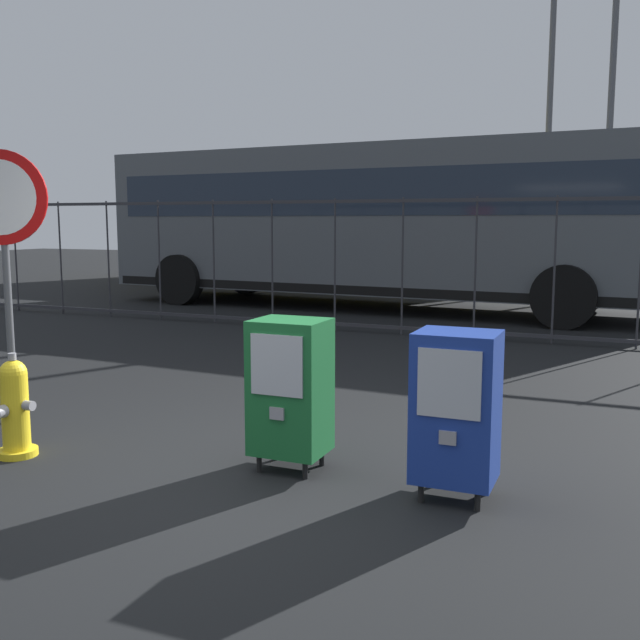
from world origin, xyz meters
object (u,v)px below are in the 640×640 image
(fire_hydrant, at_px, (15,408))
(bus_near, at_px, (375,218))
(newspaper_box_secondary, at_px, (456,407))
(newspaper_box_primary, at_px, (290,386))
(stop_sign, at_px, (3,229))
(street_light_near_right, at_px, (550,93))
(street_light_near_left, at_px, (612,81))
(bus_far, at_px, (311,219))

(fire_hydrant, relative_size, bus_near, 0.07)
(fire_hydrant, relative_size, newspaper_box_secondary, 0.73)
(newspaper_box_primary, relative_size, stop_sign, 0.46)
(newspaper_box_secondary, height_order, street_light_near_right, street_light_near_right)
(street_light_near_left, relative_size, street_light_near_right, 1.02)
(stop_sign, relative_size, bus_far, 0.21)
(street_light_near_left, bearing_deg, newspaper_box_secondary, -91.85)
(fire_hydrant, xyz_separation_m, newspaper_box_primary, (1.92, 0.51, 0.22))
(fire_hydrant, bearing_deg, street_light_near_left, 75.39)
(bus_far, bearing_deg, bus_near, -54.94)
(bus_near, bearing_deg, street_light_near_left, 48.17)
(street_light_near_right, bearing_deg, fire_hydrant, -98.78)
(newspaper_box_secondary, height_order, bus_near, bus_near)
(bus_far, distance_m, street_light_near_right, 6.68)
(fire_hydrant, bearing_deg, bus_far, 105.34)
(newspaper_box_secondary, distance_m, bus_near, 9.76)
(bus_near, height_order, bus_far, same)
(newspaper_box_primary, xyz_separation_m, street_light_near_left, (1.55, 12.78, 4.04))
(stop_sign, bearing_deg, bus_near, 88.65)
(fire_hydrant, height_order, newspaper_box_primary, newspaper_box_primary)
(fire_hydrant, xyz_separation_m, stop_sign, (-0.71, 0.66, 1.25))
(stop_sign, xyz_separation_m, street_light_near_left, (4.17, 12.63, 3.00))
(street_light_near_right, bearing_deg, street_light_near_left, -25.72)
(newspaper_box_primary, height_order, stop_sign, stop_sign)
(newspaper_box_secondary, xyz_separation_m, street_light_near_right, (-0.90, 13.51, 3.97))
(newspaper_box_primary, xyz_separation_m, bus_near, (-2.41, 8.93, 1.14))
(newspaper_box_secondary, bearing_deg, bus_near, 111.47)
(bus_near, distance_m, street_light_near_left, 6.24)
(newspaper_box_primary, xyz_separation_m, street_light_near_right, (0.23, 13.42, 3.97))
(stop_sign, height_order, bus_near, bus_near)
(newspaper_box_secondary, bearing_deg, newspaper_box_primary, 175.18)
(street_light_near_left, bearing_deg, bus_near, -135.78)
(newspaper_box_secondary, relative_size, stop_sign, 0.46)
(newspaper_box_secondary, relative_size, street_light_near_right, 0.13)
(bus_far, xyz_separation_m, street_light_near_left, (7.35, -0.89, 2.90))
(bus_near, height_order, street_light_near_right, street_light_near_right)
(stop_sign, distance_m, bus_far, 13.89)
(bus_near, bearing_deg, stop_sign, -87.41)
(newspaper_box_primary, relative_size, bus_near, 0.10)
(newspaper_box_primary, xyz_separation_m, newspaper_box_secondary, (1.13, -0.10, 0.00))
(newspaper_box_secondary, height_order, bus_far, bus_far)
(newspaper_box_primary, bearing_deg, street_light_near_right, 89.00)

